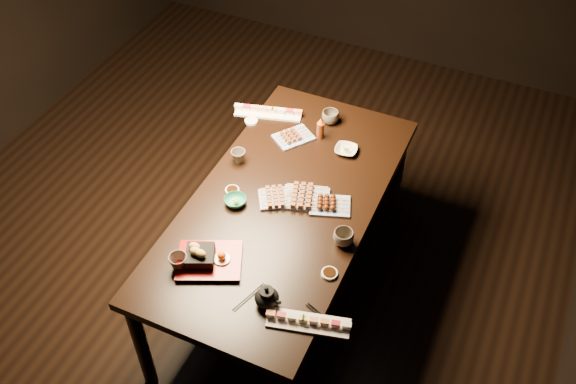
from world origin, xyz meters
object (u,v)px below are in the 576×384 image
object	(u,v)px
teacup_far_left	(238,156)
teacup_far_right	(330,117)
tempura_tray	(209,255)
dining_table	(284,248)
yakitori_plate_right	(306,196)
yakitori_plate_center	(278,196)
yakitori_plate_left	(293,135)
edamame_bowl_cream	(346,150)
teapot	(267,296)
teacup_near_left	(178,262)
sushi_platter_near	(308,321)
teacup_mid_right	(343,238)
sushi_platter_far	(268,111)
edamame_bowl_green	(235,201)
condiment_bottle	(320,128)

from	to	relation	value
teacup_far_left	teacup_far_right	bearing A→B (deg)	57.66
tempura_tray	teacup_far_right	distance (m)	1.21
dining_table	yakitori_plate_right	xyz separation A→B (m)	(0.10, 0.05, 0.41)
dining_table	tempura_tray	world-z (taller)	tempura_tray
yakitori_plate_center	yakitori_plate_left	xyz separation A→B (m)	(-0.13, 0.48, 0.00)
edamame_bowl_cream	yakitori_plate_left	bearing A→B (deg)	-177.81
yakitori_plate_right	teapot	distance (m)	0.67
teacup_near_left	teacup_far_right	xyz separation A→B (m)	(0.24, 1.29, -0.00)
sushi_platter_near	yakitori_plate_right	xyz separation A→B (m)	(-0.30, 0.68, 0.01)
dining_table	teacup_far_left	world-z (taller)	teacup_far_left
edamame_bowl_cream	teacup_near_left	bearing A→B (deg)	-111.23
yakitori_plate_center	teacup_near_left	size ratio (longest dim) A/B	2.25
sushi_platter_near	teacup_mid_right	size ratio (longest dim) A/B	3.63
yakitori_plate_right	tempura_tray	size ratio (longest dim) A/B	0.79
edamame_bowl_cream	teapot	world-z (taller)	teapot
sushi_platter_far	yakitori_plate_center	world-z (taller)	yakitori_plate_center
yakitori_plate_right	edamame_bowl_cream	bearing A→B (deg)	65.36
sushi_platter_near	edamame_bowl_green	size ratio (longest dim) A/B	3.16
dining_table	yakitori_plate_right	bearing A→B (deg)	15.83
tempura_tray	teacup_near_left	bearing A→B (deg)	-167.07
dining_table	edamame_bowl_green	size ratio (longest dim) A/B	15.71
edamame_bowl_cream	teapot	size ratio (longest dim) A/B	0.95
sushi_platter_near	yakitori_plate_center	xyz separation A→B (m)	(-0.43, 0.63, 0.00)
yakitori_plate_right	teacup_far_right	world-z (taller)	teacup_far_right
edamame_bowl_cream	teacup_near_left	world-z (taller)	teacup_near_left
yakitori_plate_left	teacup_mid_right	size ratio (longest dim) A/B	2.10
yakitori_plate_right	yakitori_plate_left	size ratio (longest dim) A/B	1.13
tempura_tray	condiment_bottle	bearing A→B (deg)	59.08
yakitori_plate_left	teapot	size ratio (longest dim) A/B	1.61
edamame_bowl_cream	teacup_far_right	size ratio (longest dim) A/B	1.24
yakitori_plate_left	sushi_platter_near	bearing A→B (deg)	-116.90
dining_table	edamame_bowl_green	bearing A→B (deg)	-164.62
dining_table	teacup_near_left	size ratio (longest dim) A/B	20.30
edamame_bowl_cream	teacup_far_right	xyz separation A→B (m)	(-0.18, 0.21, 0.02)
yakitori_plate_center	teacup_far_right	distance (m)	0.69
sushi_platter_near	yakitori_plate_left	xyz separation A→B (m)	(-0.56, 1.10, 0.00)
teapot	condiment_bottle	xyz separation A→B (m)	(-0.22, 1.15, 0.01)
edamame_bowl_green	yakitori_plate_center	bearing A→B (deg)	31.51
teacup_mid_right	teacup_near_left	bearing A→B (deg)	-144.50
teacup_mid_right	teapot	bearing A→B (deg)	-111.44
yakitori_plate_right	teacup_far_left	xyz separation A→B (m)	(-0.45, 0.12, 0.01)
sushi_platter_far	condiment_bottle	distance (m)	0.37
yakitori_plate_center	teacup_far_left	size ratio (longest dim) A/B	2.47
yakitori_plate_left	yakitori_plate_right	bearing A→B (deg)	-112.34
teacup_far_left	teacup_far_right	xyz separation A→B (m)	(0.33, 0.52, 0.00)
teacup_near_left	teacup_mid_right	distance (m)	0.79
sushi_platter_near	yakitori_plate_center	distance (m)	0.76
sushi_platter_near	tempura_tray	world-z (taller)	tempura_tray
teacup_mid_right	tempura_tray	bearing A→B (deg)	-144.83
yakitori_plate_right	sushi_platter_far	bearing A→B (deg)	113.61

